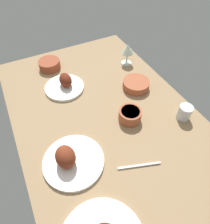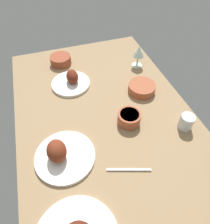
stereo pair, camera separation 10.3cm
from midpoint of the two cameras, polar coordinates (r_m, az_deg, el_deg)
The scene contains 9 objects.
dining_table at distance 106.30cm, azimuth 2.78°, elevation -1.57°, with size 140.00×90.00×4.00cm, color #937551.
plate_far_side at distance 120.74cm, azimuth -7.11°, elevation 8.61°, with size 22.64×22.64×9.01cm.
plate_center_main at distance 89.00cm, azimuth -8.92°, elevation -11.97°, with size 26.42×26.42×10.98cm.
bowl_potatoes at distance 138.25cm, azimuth -10.36°, elevation 14.32°, with size 13.45×13.45×5.40cm.
bowl_soup at distance 100.45cm, azimuth 9.79°, elevation -1.77°, with size 11.38×11.38×6.12cm.
bowl_cream at distance 118.24cm, azimuth 12.87°, elevation 6.63°, with size 15.35×15.35×4.62cm.
wine_glass at distance 132.93cm, azimuth 11.81°, elevation 16.16°, with size 7.60×7.60×14.00cm.
water_tumbler at distance 106.16cm, azimuth 24.67°, elevation -2.73°, with size 6.76×6.76×7.96cm, color silver.
fork_loose at distance 88.91cm, azimuth 10.12°, elevation -16.11°, with size 18.81×0.90×0.80cm, color silver.
Camera 2 is at (-64.38, 21.03, 84.09)cm, focal length 32.22 mm.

